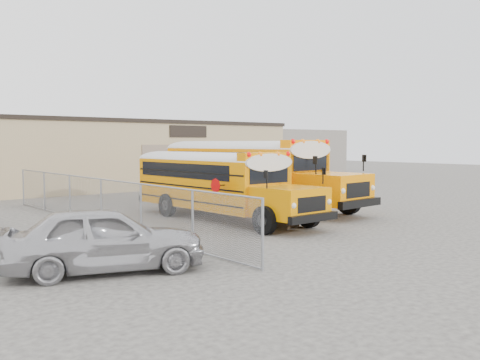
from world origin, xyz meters
TOP-DOWN VIEW (x-y plane):
  - ground at (0.00, 0.00)m, footprint 120.00×120.00m
  - warehouse at (-0.00, 19.99)m, footprint 30.20×10.20m
  - chainlink_fence at (-6.00, 3.00)m, footprint 0.07×18.07m
  - distant_building_right at (24.00, 24.00)m, footprint 10.00×8.00m
  - school_bus_left at (-1.64, 7.62)m, footprint 2.95×9.65m
  - school_bus_right at (1.57, 10.64)m, footprint 3.69×11.44m
  - tarp_bundle at (-0.75, -1.37)m, footprint 1.05×0.99m
  - car_silver at (-9.00, -3.64)m, footprint 5.15×3.42m

SIDE VIEW (x-z plane):
  - ground at x=0.00m, z-range 0.00..0.00m
  - tarp_bundle at x=-0.75m, z-range 0.02..1.34m
  - car_silver at x=-9.00m, z-range 0.00..1.63m
  - chainlink_fence at x=-6.00m, z-range 0.00..1.80m
  - school_bus_left at x=-1.64m, z-range 0.22..3.03m
  - school_bus_right at x=1.57m, z-range 0.26..3.55m
  - distant_building_right at x=24.00m, z-range 0.00..4.40m
  - warehouse at x=0.00m, z-range 0.04..4.71m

